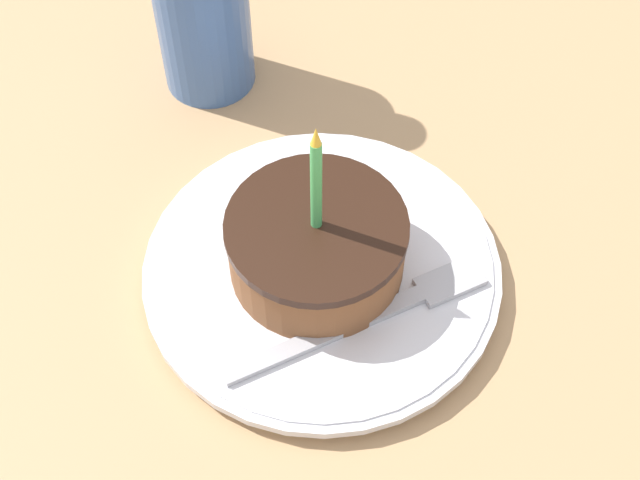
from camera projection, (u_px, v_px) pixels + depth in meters
name	position (u px, v px, depth m)	size (l,w,h in m)	color
ground_plane	(304.00, 300.00, 0.64)	(2.40, 2.40, 0.04)	tan
plate	(320.00, 267.00, 0.62)	(0.25, 0.25, 0.02)	silver
cake_slice	(317.00, 246.00, 0.59)	(0.12, 0.12, 0.14)	brown
fork	(375.00, 314.00, 0.58)	(0.03, 0.19, 0.00)	#B2B2B7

